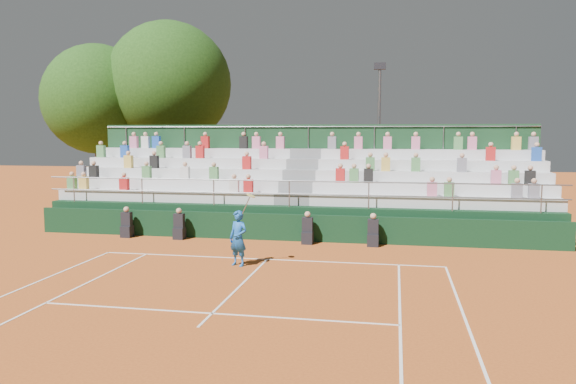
% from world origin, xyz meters
% --- Properties ---
extents(ground, '(90.00, 90.00, 0.00)m').
position_xyz_m(ground, '(0.00, 0.00, 0.00)').
color(ground, '#B4531E').
rests_on(ground, ground).
extents(courtside_wall, '(20.00, 0.15, 1.00)m').
position_xyz_m(courtside_wall, '(0.00, 3.20, 0.50)').
color(courtside_wall, black).
rests_on(courtside_wall, ground).
extents(line_officials, '(9.81, 0.40, 1.19)m').
position_xyz_m(line_officials, '(-1.54, 2.75, 0.48)').
color(line_officials, black).
rests_on(line_officials, ground).
extents(grandstand, '(20.00, 5.20, 4.40)m').
position_xyz_m(grandstand, '(-0.00, 6.44, 1.07)').
color(grandstand, black).
rests_on(grandstand, ground).
extents(tennis_player, '(0.89, 0.61, 2.22)m').
position_xyz_m(tennis_player, '(-0.67, -0.99, 0.85)').
color(tennis_player, '#1757AF').
rests_on(tennis_player, ground).
extents(tree_west, '(6.28, 6.28, 9.09)m').
position_xyz_m(tree_west, '(-13.00, 12.98, 5.93)').
color(tree_west, '#342212').
rests_on(tree_west, ground).
extents(tree_east, '(7.14, 7.14, 10.40)m').
position_xyz_m(tree_east, '(-8.99, 13.87, 6.81)').
color(tree_east, '#342212').
rests_on(tree_east, ground).
extents(floodlight_mast, '(0.60, 0.25, 7.65)m').
position_xyz_m(floodlight_mast, '(3.06, 12.95, 4.49)').
color(floodlight_mast, gray).
rests_on(floodlight_mast, ground).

